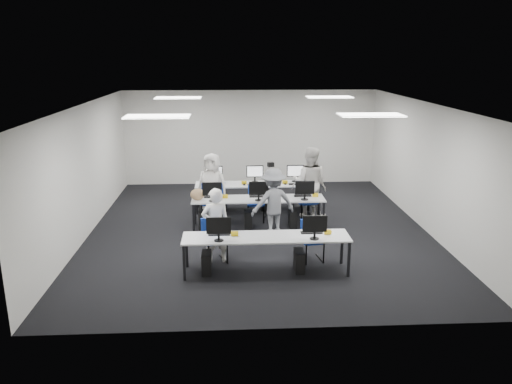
{
  "coord_description": "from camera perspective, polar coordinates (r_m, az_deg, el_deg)",
  "views": [
    {
      "loc": [
        -0.68,
        -11.33,
        4.11
      ],
      "look_at": [
        -0.08,
        -0.2,
        1.0
      ],
      "focal_mm": 35.0,
      "sensor_mm": 36.0,
      "label": 1
    }
  ],
  "objects": [
    {
      "name": "equipment_mid",
      "position": [
        12.12,
        -0.65,
        -2.45
      ],
      "size": [
        2.91,
        0.41,
        1.19
      ],
      "color": "white",
      "rests_on": "desk_mid"
    },
    {
      "name": "chair_3",
      "position": [
        12.65,
        0.01,
        -2.04
      ],
      "size": [
        0.46,
        0.5,
        0.88
      ],
      "rotation": [
        0.0,
        0.0,
        -0.07
      ],
      "color": "navy",
      "rests_on": "ground"
    },
    {
      "name": "chair_5",
      "position": [
        13.06,
        -4.4,
        -1.43
      ],
      "size": [
        0.5,
        0.54,
        0.95
      ],
      "rotation": [
        0.0,
        0.0,
        -0.07
      ],
      "color": "navy",
      "rests_on": "ground"
    },
    {
      "name": "chair_7",
      "position": [
        13.12,
        5.37,
        -1.4
      ],
      "size": [
        0.45,
        0.49,
        0.93
      ],
      "rotation": [
        0.0,
        0.0,
        0.0
      ],
      "color": "navy",
      "rests_on": "ground"
    },
    {
      "name": "student_2",
      "position": [
        12.79,
        -5.03,
        0.71
      ],
      "size": [
        0.95,
        0.78,
        1.68
      ],
      "primitive_type": "imported",
      "rotation": [
        0.0,
        0.0,
        -0.34
      ],
      "color": "silver",
      "rests_on": "ground"
    },
    {
      "name": "chair_4",
      "position": [
        12.74,
        5.85,
        -1.89
      ],
      "size": [
        0.54,
        0.57,
        0.96
      ],
      "rotation": [
        0.0,
        0.0,
        0.14
      ],
      "color": "navy",
      "rests_on": "ground"
    },
    {
      "name": "chair_1",
      "position": [
        10.34,
        6.36,
        -6.36
      ],
      "size": [
        0.48,
        0.51,
        0.84
      ],
      "rotation": [
        0.0,
        0.0,
        0.17
      ],
      "color": "navy",
      "rests_on": "ground"
    },
    {
      "name": "equipment_front",
      "position": [
        9.68,
        0.02,
        -7.21
      ],
      "size": [
        2.51,
        0.41,
        1.19
      ],
      "color": "#0D36AF",
      "rests_on": "desk_front"
    },
    {
      "name": "chair_0",
      "position": [
        10.25,
        -4.81,
        -6.41
      ],
      "size": [
        0.58,
        0.6,
        0.89
      ],
      "rotation": [
        0.0,
        0.0,
        0.38
      ],
      "color": "navy",
      "rests_on": "ground"
    },
    {
      "name": "chair_6",
      "position": [
        13.05,
        0.09,
        -1.5
      ],
      "size": [
        0.45,
        0.49,
        0.87
      ],
      "rotation": [
        0.0,
        0.0,
        0.06
      ],
      "color": "navy",
      "rests_on": "ground"
    },
    {
      "name": "desk_mid",
      "position": [
        12.05,
        0.25,
        -0.95
      ],
      "size": [
        3.2,
        0.7,
        0.73
      ],
      "color": "#ADAFB1",
      "rests_on": "ground"
    },
    {
      "name": "desk_back",
      "position": [
        13.4,
        -0.09,
        0.75
      ],
      "size": [
        3.2,
        0.7,
        0.73
      ],
      "color": "#ADAFB1",
      "rests_on": "ground"
    },
    {
      "name": "handbag",
      "position": [
        11.93,
        -6.69,
        -0.28
      ],
      "size": [
        0.38,
        0.27,
        0.28
      ],
      "primitive_type": "ellipsoid",
      "rotation": [
        0.0,
        0.0,
        0.17
      ],
      "color": "tan",
      "rests_on": "desk_mid"
    },
    {
      "name": "room",
      "position": [
        11.65,
        0.32,
        2.64
      ],
      "size": [
        9.0,
        9.02,
        3.0
      ],
      "color": "black",
      "rests_on": "ground"
    },
    {
      "name": "equipment_back",
      "position": [
        13.51,
        0.71,
        -0.54
      ],
      "size": [
        2.91,
        0.41,
        1.19
      ],
      "color": "white",
      "rests_on": "desk_back"
    },
    {
      "name": "student_0",
      "position": [
        10.05,
        -4.64,
        -3.84
      ],
      "size": [
        0.62,
        0.47,
        1.56
      ],
      "primitive_type": "imported",
      "rotation": [
        0.0,
        0.0,
        3.32
      ],
      "color": "silver",
      "rests_on": "ground"
    },
    {
      "name": "dslr_camera",
      "position": [
        11.41,
        1.69,
        3.15
      ],
      "size": [
        0.18,
        0.21,
        0.1
      ],
      "primitive_type": "cube",
      "rotation": [
        0.0,
        0.0,
        3.42
      ],
      "color": "black",
      "rests_on": "photographer"
    },
    {
      "name": "student_3",
      "position": [
        12.9,
        6.05,
        0.4
      ],
      "size": [
        0.94,
        0.57,
        1.5
      ],
      "primitive_type": "imported",
      "rotation": [
        0.0,
        0.0,
        -0.25
      ],
      "color": "silver",
      "rests_on": "ground"
    },
    {
      "name": "photographer",
      "position": [
        11.46,
        1.98,
        -1.21
      ],
      "size": [
        1.16,
        0.86,
        1.6
      ],
      "primitive_type": "imported",
      "rotation": [
        0.0,
        0.0,
        3.42
      ],
      "color": "slate",
      "rests_on": "ground"
    },
    {
      "name": "desk_front",
      "position": [
        9.59,
        1.17,
        -5.37
      ],
      "size": [
        3.2,
        0.7,
        0.73
      ],
      "color": "#ADAFB1",
      "rests_on": "ground"
    },
    {
      "name": "chair_2",
      "position": [
        12.7,
        -5.24,
        -1.97
      ],
      "size": [
        0.46,
        0.5,
        0.92
      ],
      "rotation": [
        0.0,
        0.0,
        0.01
      ],
      "color": "navy",
      "rests_on": "ground"
    },
    {
      "name": "student_1",
      "position": [
        12.85,
        6.16,
        1.11
      ],
      "size": [
        1.07,
        0.95,
        1.84
      ],
      "primitive_type": "imported",
      "rotation": [
        0.0,
        0.0,
        2.81
      ],
      "color": "silver",
      "rests_on": "ground"
    },
    {
      "name": "ceiling_panels",
      "position": [
        11.41,
        0.33,
        9.93
      ],
      "size": [
        5.2,
        4.6,
        0.02
      ],
      "color": "white",
      "rests_on": "room"
    }
  ]
}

